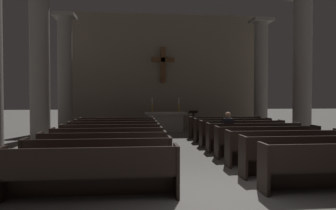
{
  "coord_description": "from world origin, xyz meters",
  "views": [
    {
      "loc": [
        -1.56,
        -5.77,
        1.82
      ],
      "look_at": [
        0.0,
        9.55,
        1.42
      ],
      "focal_mm": 34.25,
      "sensor_mm": 36.0,
      "label": 1
    }
  ],
  "objects_px": {
    "pew_left_row_4": "(108,144)",
    "candlestick_left": "(152,108)",
    "pew_left_row_1": "(91,173)",
    "pew_left_row_6": "(113,135)",
    "column_left_third": "(65,76)",
    "lectern": "(193,123)",
    "pew_right_row_6": "(242,133)",
    "pew_right_row_7": "(233,130)",
    "column_left_second": "(40,68)",
    "pew_left_row_8": "(117,128)",
    "pew_right_row_3": "(285,148)",
    "lone_worshipper": "(227,131)",
    "pew_right_row_5": "(253,137)",
    "pew_left_row_3": "(104,151)",
    "pew_right_row_2": "(308,156)",
    "pew_right_row_8": "(225,127)",
    "pew_right_row_4": "(267,142)",
    "column_right_third": "(261,77)",
    "altar": "(166,121)",
    "pew_left_row_5": "(111,139)",
    "pew_left_row_7": "(115,131)",
    "column_right_second": "(302,70)",
    "pew_left_row_2": "(98,160)",
    "candlestick_right": "(179,107)"
  },
  "relations": [
    {
      "from": "pew_right_row_3",
      "to": "pew_left_row_2",
      "type": "bearing_deg",
      "value": -166.33
    },
    {
      "from": "pew_left_row_5",
      "to": "pew_left_row_4",
      "type": "bearing_deg",
      "value": -90.0
    },
    {
      "from": "pew_right_row_5",
      "to": "lectern",
      "type": "xyz_separation_m",
      "value": [
        -1.1,
        5.08,
        0.07
      ]
    },
    {
      "from": "pew_left_row_8",
      "to": "pew_right_row_6",
      "type": "distance_m",
      "value": 5.23
    },
    {
      "from": "pew_left_row_7",
      "to": "pew_left_row_5",
      "type": "bearing_deg",
      "value": -90.0
    },
    {
      "from": "pew_right_row_2",
      "to": "candlestick_left",
      "type": "relative_size",
      "value": 4.11
    },
    {
      "from": "pew_left_row_1",
      "to": "pew_right_row_2",
      "type": "relative_size",
      "value": 1.0
    },
    {
      "from": "pew_right_row_7",
      "to": "candlestick_left",
      "type": "height_order",
      "value": "candlestick_left"
    },
    {
      "from": "lectern",
      "to": "pew_right_row_8",
      "type": "bearing_deg",
      "value": -56.37
    },
    {
      "from": "pew_left_row_2",
      "to": "column_left_third",
      "type": "xyz_separation_m",
      "value": [
        -2.68,
        9.46,
        2.39
      ]
    },
    {
      "from": "pew_left_row_4",
      "to": "pew_right_row_8",
      "type": "xyz_separation_m",
      "value": [
        4.7,
        4.57,
        0.0
      ]
    },
    {
      "from": "pew_left_row_1",
      "to": "pew_left_row_6",
      "type": "bearing_deg",
      "value": 90.0
    },
    {
      "from": "column_left_second",
      "to": "altar",
      "type": "distance_m",
      "value": 7.13
    },
    {
      "from": "column_right_third",
      "to": "altar",
      "type": "height_order",
      "value": "column_right_third"
    },
    {
      "from": "pew_left_row_3",
      "to": "pew_right_row_2",
      "type": "distance_m",
      "value": 4.84
    },
    {
      "from": "pew_left_row_4",
      "to": "pew_right_row_6",
      "type": "xyz_separation_m",
      "value": [
        4.7,
        2.29,
        0.0
      ]
    },
    {
      "from": "pew_left_row_1",
      "to": "pew_left_row_7",
      "type": "distance_m",
      "value": 6.86
    },
    {
      "from": "pew_right_row_4",
      "to": "altar",
      "type": "bearing_deg",
      "value": 107.57
    },
    {
      "from": "pew_left_row_8",
      "to": "pew_right_row_4",
      "type": "height_order",
      "value": "same"
    },
    {
      "from": "pew_left_row_7",
      "to": "pew_right_row_6",
      "type": "bearing_deg",
      "value": -13.67
    },
    {
      "from": "pew_right_row_5",
      "to": "lone_worshipper",
      "type": "height_order",
      "value": "lone_worshipper"
    },
    {
      "from": "pew_right_row_2",
      "to": "column_right_third",
      "type": "height_order",
      "value": "column_right_third"
    },
    {
      "from": "pew_right_row_3",
      "to": "lectern",
      "type": "relative_size",
      "value": 2.7
    },
    {
      "from": "pew_left_row_5",
      "to": "pew_right_row_2",
      "type": "distance_m",
      "value": 5.82
    },
    {
      "from": "pew_right_row_4",
      "to": "lone_worshipper",
      "type": "relative_size",
      "value": 2.36
    },
    {
      "from": "pew_right_row_7",
      "to": "column_right_third",
      "type": "relative_size",
      "value": 0.53
    },
    {
      "from": "pew_left_row_3",
      "to": "column_right_third",
      "type": "relative_size",
      "value": 0.53
    },
    {
      "from": "pew_left_row_1",
      "to": "pew_left_row_4",
      "type": "distance_m",
      "value": 3.43
    },
    {
      "from": "pew_right_row_6",
      "to": "candlestick_left",
      "type": "height_order",
      "value": "candlestick_left"
    },
    {
      "from": "pew_left_row_8",
      "to": "pew_right_row_2",
      "type": "relative_size",
      "value": 1.0
    },
    {
      "from": "column_left_third",
      "to": "lectern",
      "type": "bearing_deg",
      "value": -8.64
    },
    {
      "from": "pew_right_row_3",
      "to": "pew_left_row_8",
      "type": "bearing_deg",
      "value": 129.44
    },
    {
      "from": "pew_left_row_3",
      "to": "pew_right_row_2",
      "type": "height_order",
      "value": "same"
    },
    {
      "from": "pew_left_row_6",
      "to": "pew_left_row_7",
      "type": "distance_m",
      "value": 1.14
    },
    {
      "from": "pew_left_row_4",
      "to": "candlestick_left",
      "type": "distance_m",
      "value": 7.64
    },
    {
      "from": "column_right_second",
      "to": "altar",
      "type": "bearing_deg",
      "value": 138.39
    },
    {
      "from": "column_left_second",
      "to": "pew_right_row_5",
      "type": "bearing_deg",
      "value": -13.75
    },
    {
      "from": "pew_right_row_4",
      "to": "column_left_second",
      "type": "height_order",
      "value": "column_left_second"
    },
    {
      "from": "pew_left_row_5",
      "to": "column_left_second",
      "type": "height_order",
      "value": "column_left_second"
    },
    {
      "from": "pew_left_row_4",
      "to": "pew_right_row_6",
      "type": "bearing_deg",
      "value": 25.94
    },
    {
      "from": "pew_left_row_1",
      "to": "pew_right_row_2",
      "type": "height_order",
      "value": "same"
    },
    {
      "from": "pew_right_row_6",
      "to": "column_left_second",
      "type": "distance_m",
      "value": 7.79
    },
    {
      "from": "pew_left_row_6",
      "to": "pew_left_row_8",
      "type": "relative_size",
      "value": 1.0
    },
    {
      "from": "column_right_second",
      "to": "pew_right_row_2",
      "type": "bearing_deg",
      "value": -117.14
    },
    {
      "from": "pew_right_row_3",
      "to": "lone_worshipper",
      "type": "bearing_deg",
      "value": 110.82
    },
    {
      "from": "pew_right_row_3",
      "to": "column_left_third",
      "type": "bearing_deg",
      "value": 131.59
    },
    {
      "from": "altar",
      "to": "candlestick_right",
      "type": "relative_size",
      "value": 2.9
    },
    {
      "from": "pew_right_row_3",
      "to": "candlestick_left",
      "type": "bearing_deg",
      "value": 109.6
    },
    {
      "from": "pew_right_row_7",
      "to": "column_left_second",
      "type": "height_order",
      "value": "column_left_second"
    },
    {
      "from": "pew_left_row_6",
      "to": "pew_right_row_7",
      "type": "bearing_deg",
      "value": 13.67
    }
  ]
}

